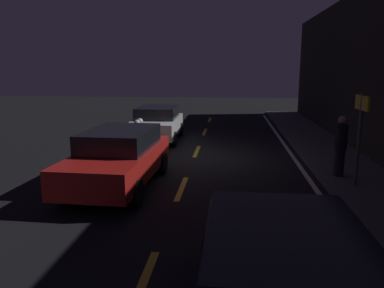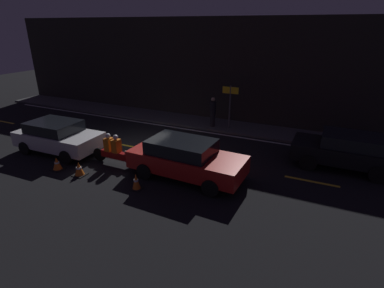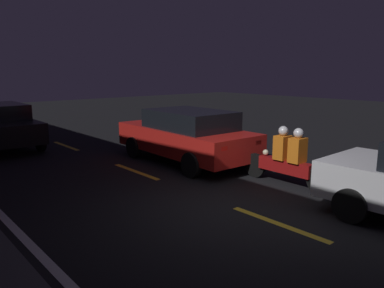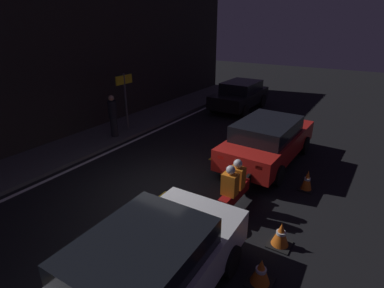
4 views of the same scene
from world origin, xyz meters
name	(u,v)px [view 4 (image 4 of 4)]	position (x,y,z in m)	size (l,w,h in m)	color
ground_plane	(167,192)	(0.00, 0.00, 0.00)	(56.00, 56.00, 0.00)	black
raised_curb	(60,153)	(0.00, 4.85, 0.05)	(28.00, 2.21, 0.11)	#424244
building_front	(23,67)	(0.00, 6.11, 3.02)	(28.00, 0.30, 6.04)	black
lane_dash_c	(144,209)	(-1.00, 0.00, 0.00)	(2.00, 0.14, 0.01)	gold
lane_dash_d	(223,150)	(3.50, 0.00, 0.00)	(2.00, 0.14, 0.01)	gold
lane_dash_e	(264,119)	(8.00, 0.00, 0.00)	(2.00, 0.14, 0.01)	gold
lane_solid_kerb	(85,163)	(0.00, 3.50, 0.00)	(25.20, 0.14, 0.01)	silver
sedan_white	(148,268)	(-3.05, -1.92, 0.77)	(4.06, 2.05, 1.46)	silver
taxi_red	(268,140)	(3.44, -1.68, 0.80)	(4.56, 2.08, 1.51)	red
van_black	(240,95)	(9.05, 1.83, 0.81)	(4.05, 1.96, 1.50)	black
motorcycle	(234,189)	(0.19, -1.95, 0.64)	(2.38, 0.37, 1.37)	black
traffic_cone_near	(261,272)	(-1.65, -3.36, 0.26)	(0.47, 0.47, 0.54)	black
traffic_cone_mid	(281,235)	(-0.45, -3.36, 0.27)	(0.48, 0.48, 0.56)	black
traffic_cone_far	(307,181)	(2.24, -3.30, 0.30)	(0.38, 0.38, 0.61)	black
pedestrian	(113,116)	(2.22, 4.32, 0.98)	(0.34, 0.34, 1.70)	black
shop_sign	(125,91)	(3.16, 4.49, 1.80)	(0.90, 0.08, 2.40)	#4C4C51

